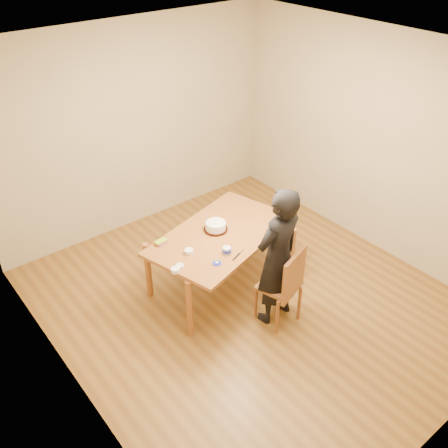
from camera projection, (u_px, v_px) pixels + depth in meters
room_shell at (230, 185)px, 5.12m from camera, size 4.00×4.50×2.70m
dining_table at (221, 235)px, 5.45m from camera, size 1.80×1.34×0.04m
dining_chair at (279, 285)px, 5.18m from camera, size 0.48×0.48×0.04m
cake_plate at (216, 229)px, 5.49m from camera, size 0.26×0.26×0.02m
cake at (216, 226)px, 5.46m from camera, size 0.23×0.23×0.07m
frosting_dome at (216, 222)px, 5.44m from camera, size 0.22×0.22×0.03m
frosting_tub at (227, 250)px, 5.12m from camera, size 0.08×0.08×0.07m
frosting_lid at (217, 263)px, 4.99m from camera, size 0.09×0.09×0.01m
frosting_dollop at (217, 262)px, 4.99m from camera, size 0.04×0.04×0.02m
ramekin_green at (180, 266)px, 4.92m from camera, size 0.08×0.08×0.04m
ramekin_yellow at (189, 252)px, 5.13m from camera, size 0.09×0.09×0.04m
ramekin_multi at (175, 270)px, 4.87m from camera, size 0.09×0.09×0.04m
candy_box_pink at (162, 243)px, 5.28m from camera, size 0.13×0.09×0.02m
candy_box_green at (161, 241)px, 5.27m from camera, size 0.13×0.07×0.02m
spatula at (236, 257)px, 5.08m from camera, size 0.14×0.06×0.01m
person at (278, 257)px, 5.02m from camera, size 0.60×0.41×1.57m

